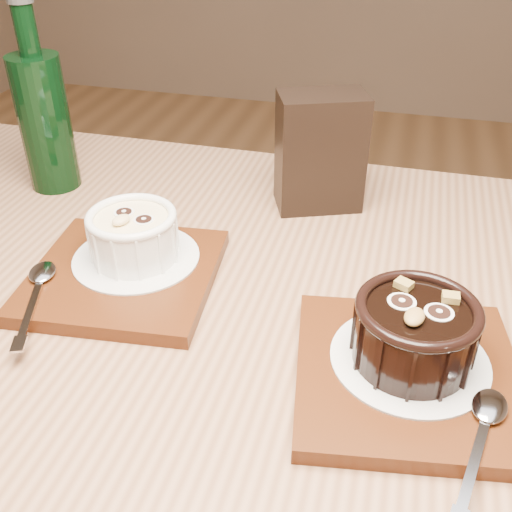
{
  "coord_description": "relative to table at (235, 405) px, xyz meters",
  "views": [
    {
      "loc": [
        0.25,
        -0.62,
        1.11
      ],
      "look_at": [
        0.14,
        -0.19,
        0.81
      ],
      "focal_mm": 42.0,
      "sensor_mm": 36.0,
      "label": 1
    }
  ],
  "objects": [
    {
      "name": "doily_left",
      "position": [
        -0.13,
        0.07,
        0.11
      ],
      "size": [
        0.13,
        0.13,
        0.0
      ],
      "primitive_type": "cylinder",
      "color": "silver",
      "rests_on": "tray_left"
    },
    {
      "name": "green_bottle",
      "position": [
        -0.31,
        0.23,
        0.18
      ],
      "size": [
        0.06,
        0.06,
        0.24
      ],
      "color": "black",
      "rests_on": "table"
    },
    {
      "name": "ramekin_white",
      "position": [
        -0.13,
        0.07,
        0.14
      ],
      "size": [
        0.09,
        0.09,
        0.05
      ],
      "rotation": [
        0.0,
        0.0,
        -0.34
      ],
      "color": "white",
      "rests_on": "doily_left"
    },
    {
      "name": "spoon_left",
      "position": [
        -0.19,
        -0.01,
        0.11
      ],
      "size": [
        0.07,
        0.13,
        0.01
      ],
      "primitive_type": null,
      "rotation": [
        0.0,
        0.0,
        0.36
      ],
      "color": "silver",
      "rests_on": "tray_left"
    },
    {
      "name": "condiment_stand",
      "position": [
        0.03,
        0.26,
        0.16
      ],
      "size": [
        0.12,
        0.09,
        0.14
      ],
      "primitive_type": "cube",
      "rotation": [
        0.0,
        0.0,
        0.38
      ],
      "color": "black",
      "rests_on": "table"
    },
    {
      "name": "doily_right",
      "position": [
        0.15,
        -0.01,
        0.11
      ],
      "size": [
        0.13,
        0.13,
        0.0
      ],
      "primitive_type": "cylinder",
      "color": "silver",
      "rests_on": "tray_right"
    },
    {
      "name": "table",
      "position": [
        0.0,
        0.0,
        0.0
      ],
      "size": [
        1.21,
        0.81,
        0.75
      ],
      "rotation": [
        0.0,
        0.0,
        -0.01
      ],
      "color": "brown",
      "rests_on": "ground"
    },
    {
      "name": "ramekin_dark",
      "position": [
        0.15,
        -0.01,
        0.14
      ],
      "size": [
        0.1,
        0.1,
        0.06
      ],
      "rotation": [
        0.0,
        0.0,
        -0.23
      ],
      "color": "black",
      "rests_on": "doily_right"
    },
    {
      "name": "tray_left",
      "position": [
        -0.13,
        0.05,
        0.1
      ],
      "size": [
        0.2,
        0.2,
        0.01
      ],
      "primitive_type": "cube",
      "rotation": [
        0.0,
        0.0,
        0.1
      ],
      "color": "#4C220C",
      "rests_on": "table"
    },
    {
      "name": "spoon_right",
      "position": [
        0.21,
        -0.08,
        0.11
      ],
      "size": [
        0.06,
        0.14,
        0.01
      ],
      "primitive_type": null,
      "rotation": [
        0.0,
        0.0,
        -0.24
      ],
      "color": "silver",
      "rests_on": "tray_right"
    },
    {
      "name": "tray_right",
      "position": [
        0.15,
        -0.02,
        0.1
      ],
      "size": [
        0.21,
        0.21,
        0.01
      ],
      "primitive_type": "cube",
      "rotation": [
        0.0,
        0.0,
        0.15
      ],
      "color": "#4C220C",
      "rests_on": "table"
    }
  ]
}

